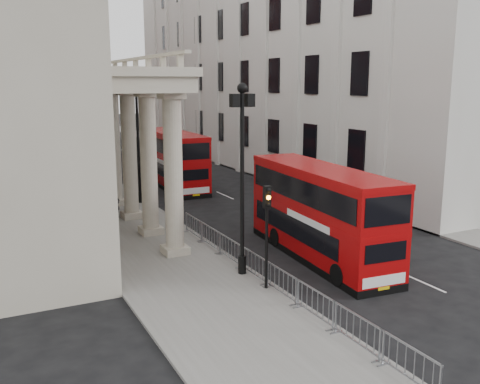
{
  "coord_description": "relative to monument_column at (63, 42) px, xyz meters",
  "views": [
    {
      "loc": [
        -10.78,
        -16.15,
        8.46
      ],
      "look_at": [
        2.15,
        9.71,
        2.51
      ],
      "focal_mm": 40.0,
      "sensor_mm": 36.0,
      "label": 1
    }
  ],
  "objects": [
    {
      "name": "sidewalk_east",
      "position": [
        7.5,
        -62.0,
        -15.92
      ],
      "size": [
        3.0,
        140.0,
        0.12
      ],
      "primitive_type": "cube",
      "color": "slate",
      "rests_on": "ground"
    },
    {
      "name": "kerb",
      "position": [
        -6.05,
        -62.0,
        -15.91
      ],
      "size": [
        0.2,
        140.0,
        0.14
      ],
      "primitive_type": "cube",
      "color": "slate",
      "rests_on": "ground"
    },
    {
      "name": "monument_column",
      "position": [
        0.0,
        0.0,
        0.0
      ],
      "size": [
        8.0,
        8.0,
        54.2
      ],
      "color": "#60605E",
      "rests_on": "ground"
    },
    {
      "name": "pedestrian_a",
      "position": [
        -9.19,
        -75.58,
        -15.05
      ],
      "size": [
        0.7,
        0.6,
        1.63
      ],
      "primitive_type": "imported",
      "rotation": [
        0.0,
        0.0,
        0.43
      ],
      "color": "black",
      "rests_on": "sidewalk_west"
    },
    {
      "name": "ground",
      "position": [
        -6.0,
        -92.0,
        -15.98
      ],
      "size": [
        260.0,
        260.0,
        0.0
      ],
      "primitive_type": "plane",
      "color": "black",
      "rests_on": "ground"
    },
    {
      "name": "pedestrian_c",
      "position": [
        -8.89,
        -71.12,
        -15.02
      ],
      "size": [
        0.91,
        0.68,
        1.68
      ],
      "primitive_type": "imported",
      "rotation": [
        0.0,
        0.0,
        6.47
      ],
      "color": "black",
      "rests_on": "sidewalk_west"
    },
    {
      "name": "lamp_post_south",
      "position": [
        -6.6,
        -88.0,
        -11.07
      ],
      "size": [
        1.05,
        0.44,
        8.32
      ],
      "color": "black",
      "rests_on": "sidewalk_west"
    },
    {
      "name": "traffic_light",
      "position": [
        -6.5,
        -90.02,
        -12.88
      ],
      "size": [
        0.28,
        0.33,
        4.3
      ],
      "color": "black",
      "rests_on": "sidewalk_west"
    },
    {
      "name": "east_building",
      "position": [
        10.0,
        -60.0,
        -3.48
      ],
      "size": [
        8.0,
        55.0,
        25.0
      ],
      "primitive_type": "cube",
      "color": "beige",
      "rests_on": "ground"
    },
    {
      "name": "sidewalk_west",
      "position": [
        -9.0,
        -62.0,
        -15.92
      ],
      "size": [
        6.0,
        140.0,
        0.12
      ],
      "primitive_type": "cube",
      "color": "slate",
      "rests_on": "ground"
    },
    {
      "name": "bus_far",
      "position": [
        -2.27,
        -67.1,
        -13.62
      ],
      "size": [
        2.92,
        10.56,
        4.52
      ],
      "rotation": [
        0.0,
        0.0,
        -0.04
      ],
      "color": "#9C0708",
      "rests_on": "ground"
    },
    {
      "name": "lamp_post_mid",
      "position": [
        -6.6,
        -72.0,
        -11.07
      ],
      "size": [
        1.05,
        0.44,
        8.32
      ],
      "color": "black",
      "rests_on": "sidewalk_west"
    },
    {
      "name": "crowd_barriers",
      "position": [
        -6.35,
        -89.78,
        -15.31
      ],
      "size": [
        0.5,
        18.75,
        1.1
      ],
      "color": "gray",
      "rests_on": "sidewalk_west"
    },
    {
      "name": "bus_near",
      "position": [
        -2.1,
        -87.43,
        -13.64
      ],
      "size": [
        3.33,
        10.57,
        4.49
      ],
      "rotation": [
        0.0,
        0.0,
        -0.08
      ],
      "color": "#9E0708",
      "rests_on": "ground"
    },
    {
      "name": "lamp_post_north",
      "position": [
        -6.6,
        -56.0,
        -11.07
      ],
      "size": [
        1.05,
        0.44,
        8.32
      ],
      "color": "black",
      "rests_on": "sidewalk_west"
    },
    {
      "name": "pedestrian_b",
      "position": [
        -11.13,
        -72.1,
        -14.91
      ],
      "size": [
        1.08,
        0.93,
        1.9
      ],
      "primitive_type": "imported",
      "rotation": [
        0.0,
        0.0,
        2.89
      ],
      "color": "#282320",
      "rests_on": "sidewalk_west"
    }
  ]
}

